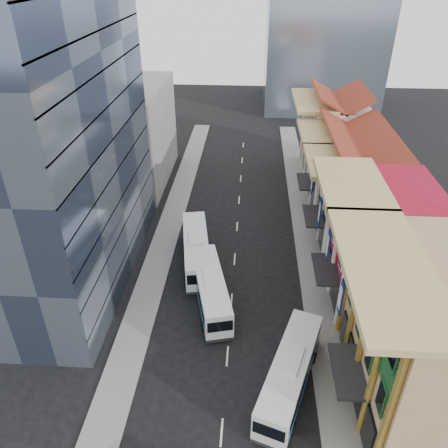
# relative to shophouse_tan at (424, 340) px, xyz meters

# --- Properties ---
(ground) EXTENTS (200.00, 200.00, 0.00)m
(ground) POSITION_rel_shophouse_tan_xyz_m (-14.00, -5.00, -6.00)
(ground) COLOR black
(ground) RESTS_ON ground
(sidewalk_right) EXTENTS (3.00, 90.00, 0.15)m
(sidewalk_right) POSITION_rel_shophouse_tan_xyz_m (-5.50, 17.00, -5.92)
(sidewalk_right) COLOR slate
(sidewalk_right) RESTS_ON ground
(sidewalk_left) EXTENTS (3.00, 90.00, 0.15)m
(sidewalk_left) POSITION_rel_shophouse_tan_xyz_m (-22.50, 17.00, -5.92)
(sidewalk_left) COLOR slate
(sidewalk_left) RESTS_ON ground
(shophouse_tan) EXTENTS (8.00, 14.00, 12.00)m
(shophouse_tan) POSITION_rel_shophouse_tan_xyz_m (0.00, 0.00, 0.00)
(shophouse_tan) COLOR tan
(shophouse_tan) RESTS_ON ground
(shophouse_red) EXTENTS (8.00, 10.00, 12.00)m
(shophouse_red) POSITION_rel_shophouse_tan_xyz_m (0.00, 12.00, 0.00)
(shophouse_red) COLOR maroon
(shophouse_red) RESTS_ON ground
(shophouse_cream_near) EXTENTS (8.00, 9.00, 10.00)m
(shophouse_cream_near) POSITION_rel_shophouse_tan_xyz_m (0.00, 21.50, -1.00)
(shophouse_cream_near) COLOR beige
(shophouse_cream_near) RESTS_ON ground
(shophouse_cream_mid) EXTENTS (8.00, 9.00, 10.00)m
(shophouse_cream_mid) POSITION_rel_shophouse_tan_xyz_m (0.00, 30.50, -1.00)
(shophouse_cream_mid) COLOR beige
(shophouse_cream_mid) RESTS_ON ground
(shophouse_cream_far) EXTENTS (8.00, 12.00, 11.00)m
(shophouse_cream_far) POSITION_rel_shophouse_tan_xyz_m (0.00, 41.00, -0.50)
(shophouse_cream_far) COLOR beige
(shophouse_cream_far) RESTS_ON ground
(office_tower) EXTENTS (12.00, 26.00, 30.00)m
(office_tower) POSITION_rel_shophouse_tan_xyz_m (-31.00, 14.00, 9.00)
(office_tower) COLOR #3E4B63
(office_tower) RESTS_ON ground
(office_block_far) EXTENTS (10.00, 18.00, 14.00)m
(office_block_far) POSITION_rel_shophouse_tan_xyz_m (-30.00, 37.00, 1.00)
(office_block_far) COLOR gray
(office_block_far) RESTS_ON ground
(bus_left_near) EXTENTS (5.09, 11.25, 3.51)m
(bus_left_near) POSITION_rel_shophouse_tan_xyz_m (-16.00, 9.63, -4.24)
(bus_left_near) COLOR white
(bus_left_near) RESTS_ON ground
(bus_left_far) EXTENTS (4.52, 11.67, 3.65)m
(bus_left_far) POSITION_rel_shophouse_tan_xyz_m (-18.18, 16.03, -4.17)
(bus_left_far) COLOR silver
(bus_left_far) RESTS_ON ground
(bus_right) EXTENTS (6.02, 11.35, 3.56)m
(bus_right) POSITION_rel_shophouse_tan_xyz_m (-9.01, 0.10, -4.22)
(bus_right) COLOR silver
(bus_right) RESTS_ON ground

